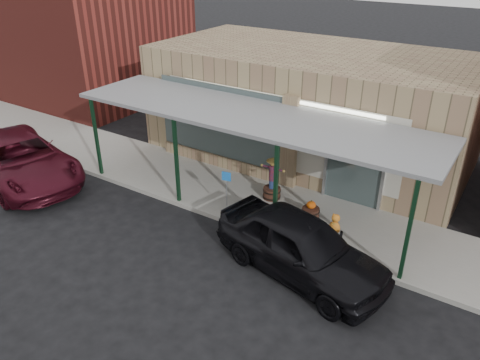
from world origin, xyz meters
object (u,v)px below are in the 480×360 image
Objects in this scene: barrel_scarecrow at (272,185)px; barrel_pumpkin at (311,212)px; handicap_sign at (227,187)px; parked_sedan at (301,246)px; car_maroon at (20,159)px.

barrel_scarecrow is 2.34× the size of barrel_pumpkin.
parked_sedan is at bearing -33.98° from handicap_sign.
barrel_scarecrow is 3.75m from parked_sedan.
handicap_sign is at bearing -61.86° from car_maroon.
parked_sedan is 10.87m from car_maroon.
barrel_pumpkin is at bearing -59.19° from car_maroon.
barrel_scarecrow is at bearing -53.42° from car_maroon.
parked_sedan is (3.19, -1.27, -0.24)m from handicap_sign.
barrel_pumpkin is at bearing -6.25° from barrel_scarecrow.
handicap_sign is at bearing 80.85° from parked_sedan.
barrel_scarecrow is 1.79m from handicap_sign.
barrel_scarecrow reaches higher than barrel_pumpkin.
car_maroon is at bearing -178.03° from handicap_sign.
parked_sedan is 0.87× the size of car_maroon.
parked_sedan reaches higher than barrel_scarecrow.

